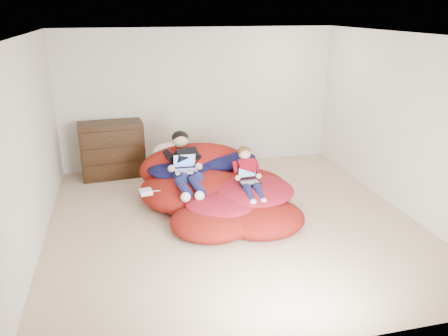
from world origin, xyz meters
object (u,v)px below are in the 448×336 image
dresser (112,150)px  laptop_white (185,167)px  beanbag_pile (217,189)px  older_boy (184,162)px  laptop_black (249,178)px  younger_boy (248,173)px

dresser → laptop_white: dresser is taller
beanbag_pile → dresser: bearing=132.6°
older_boy → laptop_white: size_ratio=3.92×
beanbag_pile → older_boy: (-0.45, 0.20, 0.41)m
beanbag_pile → older_boy: 0.64m
laptop_white → laptop_black: laptop_white is taller
younger_boy → beanbag_pile: bearing=140.3°
older_boy → laptop_white: older_boy is taller
beanbag_pile → younger_boy: size_ratio=2.81×
older_boy → younger_boy: 0.99m
dresser → older_boy: bearing=-53.8°
younger_boy → laptop_black: size_ratio=2.74×
younger_boy → laptop_black: younger_boy is taller
beanbag_pile → laptop_black: bearing=-42.4°
younger_boy → laptop_white: younger_boy is taller
older_boy → beanbag_pile: bearing=-23.7°
beanbag_pile → laptop_black: (0.39, -0.35, 0.29)m
younger_boy → laptop_black: bearing=-90.0°
older_boy → dresser: bearing=126.2°
dresser → beanbag_pile: dresser is taller
dresser → older_boy: older_boy is taller
beanbag_pile → laptop_black: 0.60m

